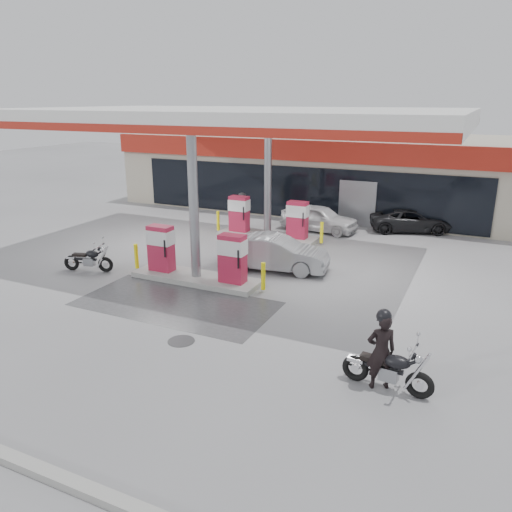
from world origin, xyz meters
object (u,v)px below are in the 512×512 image
at_px(attendant, 242,211).
at_px(hatchback_silver, 275,253).
at_px(parked_car_right, 411,220).
at_px(parked_motorcycle, 89,260).
at_px(sedan_white, 319,218).
at_px(main_motorcycle, 389,370).
at_px(parked_car_left, 183,192).
at_px(pump_island_near, 196,261).
at_px(pump_island_far, 268,223).
at_px(biker_main, 381,351).

distance_m(attendant, hatchback_silver, 6.07).
bearing_deg(parked_car_right, parked_motorcycle, 118.31).
bearing_deg(sedan_white, parked_car_right, -59.85).
xyz_separation_m(main_motorcycle, parked_car_left, (-15.26, 15.59, 0.09)).
relative_size(sedan_white, attendant, 2.07).
distance_m(pump_island_near, main_motorcycle, 8.26).
bearing_deg(main_motorcycle, pump_island_far, 130.66).
xyz_separation_m(parked_motorcycle, hatchback_silver, (5.97, 2.98, 0.21)).
distance_m(hatchback_silver, parked_car_left, 13.73).
distance_m(pump_island_far, parked_car_right, 6.86).
bearing_deg(hatchback_silver, pump_island_far, 19.22).
relative_size(parked_motorcycle, parked_car_left, 0.49).
relative_size(pump_island_far, parked_car_left, 1.38).
xyz_separation_m(pump_island_far, attendant, (-1.74, 1.00, 0.17)).
xyz_separation_m(pump_island_near, parked_car_left, (-8.05, 11.59, -0.17)).
height_order(pump_island_far, parked_car_right, pump_island_far).
bearing_deg(parked_car_right, parked_car_left, 63.23).
relative_size(biker_main, attendant, 0.97).
relative_size(attendant, hatchback_silver, 0.46).
height_order(pump_island_far, parked_car_left, pump_island_far).
height_order(parked_motorcycle, sedan_white, sedan_white).
height_order(sedan_white, hatchback_silver, hatchback_silver).
bearing_deg(hatchback_silver, attendant, 29.48).
distance_m(main_motorcycle, attendant, 14.19).
xyz_separation_m(sedan_white, hatchback_silver, (0.30, -6.00, 0.02)).
bearing_deg(sedan_white, parked_motorcycle, 153.18).
xyz_separation_m(parked_motorcycle, attendant, (2.26, 7.78, 0.45)).
xyz_separation_m(pump_island_near, hatchback_silver, (1.97, 2.20, -0.08)).
relative_size(hatchback_silver, parked_car_left, 1.03).
relative_size(main_motorcycle, biker_main, 1.16).
bearing_deg(biker_main, parked_car_left, -74.11).
distance_m(pump_island_near, parked_motorcycle, 4.08).
height_order(pump_island_far, sedan_white, pump_island_far).
height_order(biker_main, parked_motorcycle, biker_main).
bearing_deg(biker_main, hatchback_silver, -78.93).
bearing_deg(parked_car_left, parked_car_right, -89.32).
xyz_separation_m(parked_motorcycle, parked_car_right, (9.57, 10.78, 0.10)).
height_order(pump_island_near, parked_car_left, pump_island_near).
xyz_separation_m(pump_island_near, main_motorcycle, (7.22, -4.00, -0.26)).
xyz_separation_m(pump_island_far, parked_motorcycle, (-4.00, -6.78, -0.29)).
height_order(parked_motorcycle, attendant, attendant).
distance_m(parked_motorcycle, parked_car_left, 13.02).
distance_m(biker_main, parked_car_left, 21.68).
height_order(main_motorcycle, sedan_white, sedan_white).
bearing_deg(pump_island_far, hatchback_silver, -62.59).
height_order(main_motorcycle, biker_main, biker_main).
height_order(parked_motorcycle, parked_car_left, parked_car_left).
bearing_deg(biker_main, pump_island_near, -57.75).
relative_size(parked_motorcycle, hatchback_silver, 0.47).
distance_m(biker_main, attendant, 14.05).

